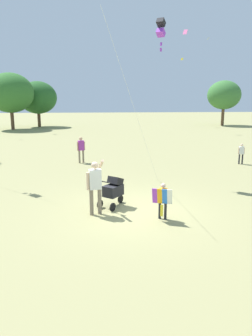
{
  "coord_description": "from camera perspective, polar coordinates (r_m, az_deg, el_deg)",
  "views": [
    {
      "loc": [
        -0.93,
        -9.64,
        3.63
      ],
      "look_at": [
        -0.15,
        0.51,
        1.3
      ],
      "focal_mm": 34.0,
      "sensor_mm": 36.0,
      "label": 1
    }
  ],
  "objects": [
    {
      "name": "ground_plane",
      "position": [
        10.34,
        1.05,
        -7.66
      ],
      "size": [
        120.0,
        120.0,
        0.0
      ],
      "primitive_type": "plane",
      "color": "#938E5B"
    },
    {
      "name": "treeline_distant",
      "position": [
        37.72,
        -18.63,
        12.28
      ],
      "size": [
        40.14,
        7.04,
        5.97
      ],
      "color": "brown",
      "rests_on": "ground"
    },
    {
      "name": "child_with_butterfly_kite",
      "position": [
        9.51,
        6.61,
        -5.35
      ],
      "size": [
        0.61,
        0.45,
        1.11
      ],
      "color": "#232328",
      "rests_on": "ground"
    },
    {
      "name": "person_adult_flyer",
      "position": [
        9.78,
        -5.56,
        -2.7
      ],
      "size": [
        0.55,
        0.59,
        1.75
      ],
      "color": "#7F705B",
      "rests_on": "ground"
    },
    {
      "name": "stroller",
      "position": [
        10.56,
        -2.26,
        -3.76
      ],
      "size": [
        0.92,
        1.03,
        1.03
      ],
      "color": "black",
      "rests_on": "ground"
    },
    {
      "name": "kite_adult_black",
      "position": [
        13.91,
        6.21,
        23.58
      ],
      "size": [
        2.64,
        4.16,
        6.64
      ],
      "color": "black",
      "rests_on": "ground"
    },
    {
      "name": "distant_kites_cluster",
      "position": [
        35.93,
        -1.39,
        27.05
      ],
      "size": [
        30.63,
        6.35,
        9.73
      ],
      "color": "purple"
    },
    {
      "name": "person_sitting_far",
      "position": [
        17.51,
        -8.06,
        3.63
      ],
      "size": [
        0.43,
        0.3,
        1.44
      ],
      "color": "#7F705B",
      "rests_on": "ground"
    },
    {
      "name": "person_kid_running",
      "position": [
        18.17,
        19.97,
        2.7
      ],
      "size": [
        0.36,
        0.17,
        1.11
      ],
      "color": "#232328",
      "rests_on": "ground"
    }
  ]
}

